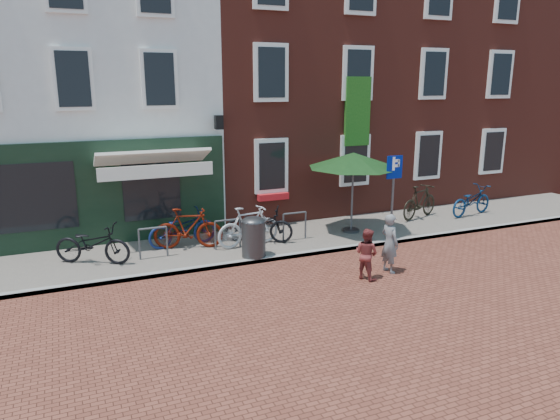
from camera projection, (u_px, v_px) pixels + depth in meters
name	position (u px, v px, depth m)	size (l,w,h in m)	color
ground	(296.00, 258.00, 13.60)	(80.00, 80.00, 0.00)	brown
sidewalk	(305.00, 237.00, 15.30)	(24.00, 3.00, 0.10)	slate
building_stucco	(70.00, 83.00, 16.87)	(8.00, 8.00, 9.00)	silver
building_brick_mid	(268.00, 69.00, 19.40)	(6.00, 8.00, 10.00)	maroon
building_brick_right	(400.00, 71.00, 21.68)	(6.00, 8.00, 10.00)	maroon
filler_right	(513.00, 83.00, 24.27)	(7.00, 8.00, 9.00)	maroon
litter_bin	(254.00, 235.00, 13.29)	(0.62, 0.62, 1.14)	#363739
parking_sign	(394.00, 182.00, 14.58)	(0.50, 0.08, 2.43)	#4C4C4F
parasol	(354.00, 157.00, 15.11)	(2.73, 2.73, 2.52)	#4C4C4F
woman	(390.00, 243.00, 12.44)	(0.53, 0.35, 1.46)	slate
boy	(366.00, 254.00, 12.04)	(0.60, 0.46, 1.22)	maroon
bicycle_0	(92.00, 244.00, 12.80)	(0.67, 1.93, 1.01)	black
bicycle_1	(188.00, 228.00, 13.96)	(0.53, 1.87, 1.13)	#571104
bicycle_2	(182.00, 228.00, 14.20)	(0.67, 1.93, 1.01)	#101F51
bicycle_3	(249.00, 226.00, 14.17)	(0.53, 1.87, 1.13)	silver
bicycle_4	(259.00, 225.00, 14.52)	(0.67, 1.93, 1.01)	black
bicycle_5	(420.00, 202.00, 17.10)	(0.53, 1.87, 1.13)	black
bicycle_6	(471.00, 201.00, 17.48)	(0.67, 1.93, 1.01)	#09274C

